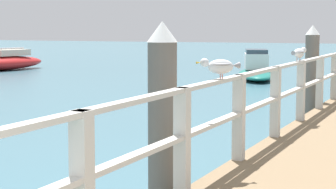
{
  "coord_description": "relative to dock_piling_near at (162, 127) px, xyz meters",
  "views": [
    {
      "loc": [
        0.63,
        -0.75,
        1.99
      ],
      "look_at": [
        -3.09,
        7.35,
        1.0
      ],
      "focal_mm": 63.98,
      "sensor_mm": 36.0,
      "label": 1
    }
  ],
  "objects": [
    {
      "name": "seagull_background",
      "position": [
        0.38,
        4.2,
        0.57
      ],
      "size": [
        0.22,
        0.47,
        0.21
      ],
      "rotation": [
        0.0,
        0.0,
        6.08
      ],
      "color": "white",
      "rests_on": "pier_railing"
    },
    {
      "name": "pier_railing",
      "position": [
        0.38,
        6.81,
        0.07
      ],
      "size": [
        0.12,
        20.94,
        0.96
      ],
      "color": "beige",
      "rests_on": "pier_deck"
    },
    {
      "name": "dock_piling_far",
      "position": [
        0.0,
        7.16,
        0.0
      ],
      "size": [
        0.29,
        0.29,
        2.06
      ],
      "color": "#6B6056",
      "rests_on": "ground_plane"
    },
    {
      "name": "dock_piling_near",
      "position": [
        0.0,
        0.0,
        0.0
      ],
      "size": [
        0.29,
        0.29,
        2.06
      ],
      "color": "#6B6056",
      "rests_on": "ground_plane"
    },
    {
      "name": "boat_2",
      "position": [
        -4.26,
        17.75,
        -0.66
      ],
      "size": [
        2.8,
        4.79,
        1.16
      ],
      "rotation": [
        0.0,
        0.0,
        0.33
      ],
      "color": "#197266",
      "rests_on": "ground_plane"
    },
    {
      "name": "seagull_foreground",
      "position": [
        0.37,
        0.57,
        0.57
      ],
      "size": [
        0.38,
        0.36,
        0.21
      ],
      "rotation": [
        0.0,
        0.0,
        2.33
      ],
      "color": "white",
      "rests_on": "pier_railing"
    },
    {
      "name": "boat_0",
      "position": [
        -16.72,
        17.32,
        -0.62
      ],
      "size": [
        2.65,
        5.45,
        7.34
      ],
      "rotation": [
        0.0,
        0.0,
        2.99
      ],
      "color": "red",
      "rests_on": "ground_plane"
    }
  ]
}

